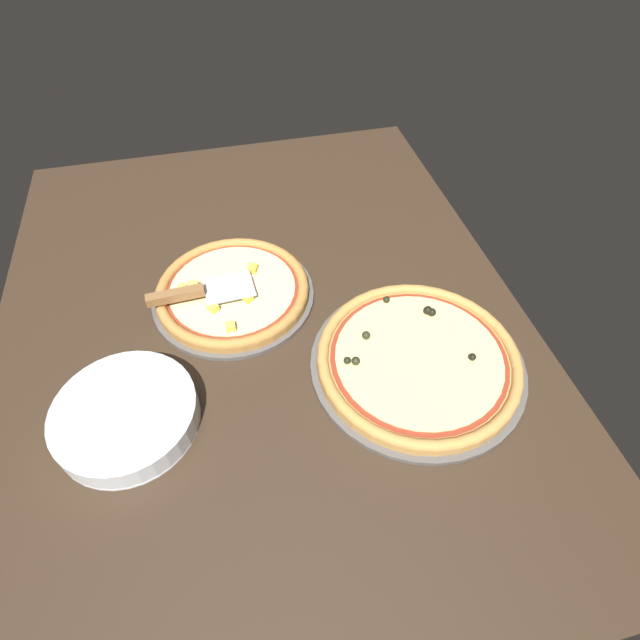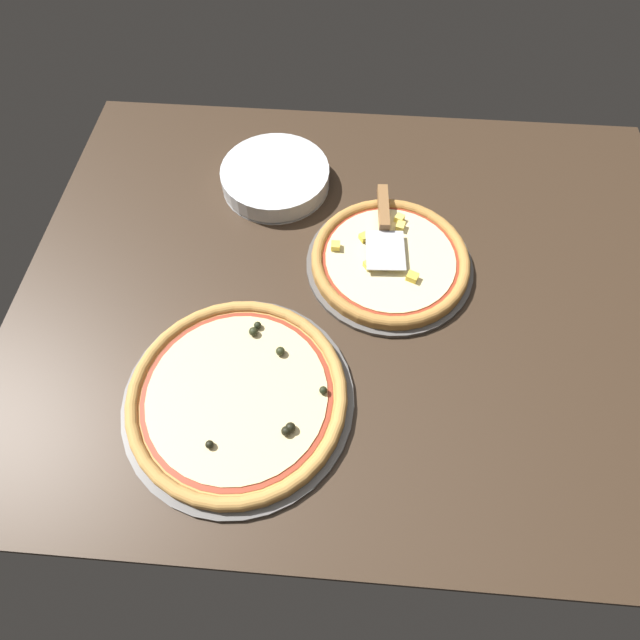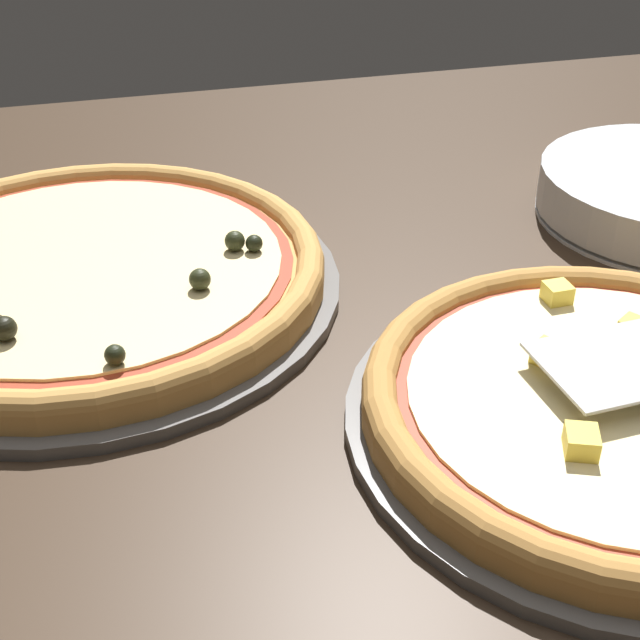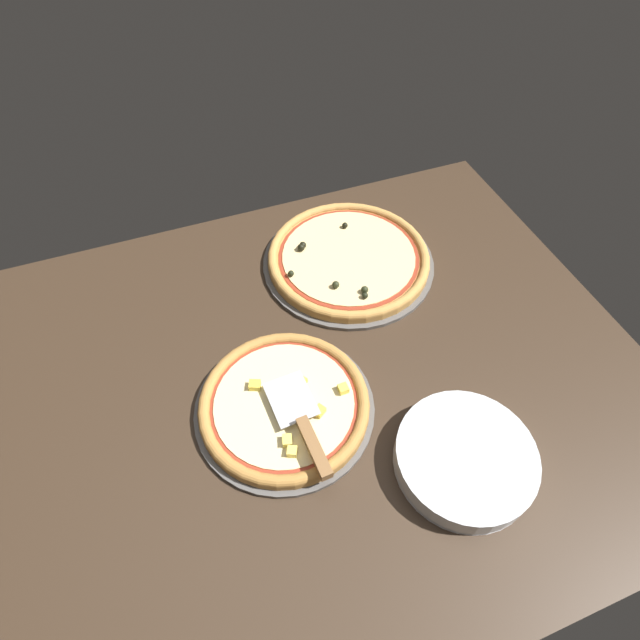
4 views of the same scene
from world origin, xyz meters
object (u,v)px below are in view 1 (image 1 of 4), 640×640
at_px(plate_stack, 126,416).
at_px(serving_spatula, 191,293).
at_px(pizza_back, 418,359).
at_px(pizza_front, 233,290).

bearing_deg(plate_stack, serving_spatula, 152.11).
bearing_deg(plate_stack, pizza_back, 89.95).
height_order(pizza_front, serving_spatula, serving_spatula).
height_order(pizza_front, plate_stack, plate_stack).
bearing_deg(serving_spatula, pizza_back, 58.52).
xyz_separation_m(pizza_front, serving_spatula, (0.02, -0.09, 0.03)).
distance_m(pizza_front, serving_spatula, 0.09).
relative_size(pizza_front, pizza_back, 0.84).
relative_size(pizza_back, serving_spatula, 1.75).
relative_size(pizza_back, plate_stack, 1.56).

